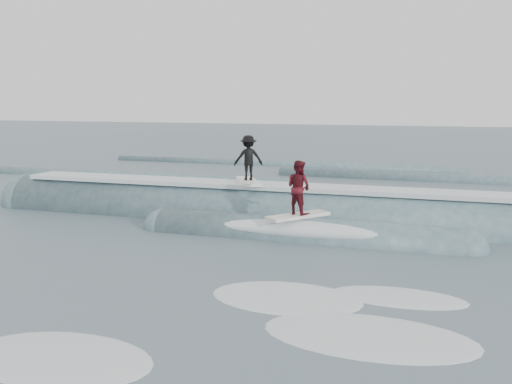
% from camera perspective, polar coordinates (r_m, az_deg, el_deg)
% --- Properties ---
extents(ground, '(160.00, 160.00, 0.00)m').
position_cam_1_polar(ground, '(13.41, -7.41, -8.26)').
color(ground, '#3C5058').
rests_on(ground, ground).
extents(breaking_wave, '(21.28, 3.94, 2.32)m').
position_cam_1_polar(breaking_wave, '(18.85, 1.48, -2.94)').
color(breaking_wave, '#3A5862').
rests_on(breaking_wave, ground).
extents(surfer_black, '(1.46, 2.01, 1.60)m').
position_cam_1_polar(surfer_black, '(19.17, -0.77, 3.17)').
color(surfer_black, white).
rests_on(surfer_black, ground).
extents(surfer_red, '(1.67, 1.91, 1.67)m').
position_cam_1_polar(surfer_red, '(16.51, 4.27, 0.09)').
color(surfer_red, white).
rests_on(surfer_red, ground).
extents(whitewater, '(15.68, 7.52, 0.10)m').
position_cam_1_polar(whitewater, '(11.55, -5.03, -11.13)').
color(whitewater, white).
rests_on(whitewater, ground).
extents(far_swells, '(42.43, 8.65, 0.80)m').
position_cam_1_polar(far_swells, '(30.26, 4.64, 1.58)').
color(far_swells, '#3A5862').
rests_on(far_swells, ground).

